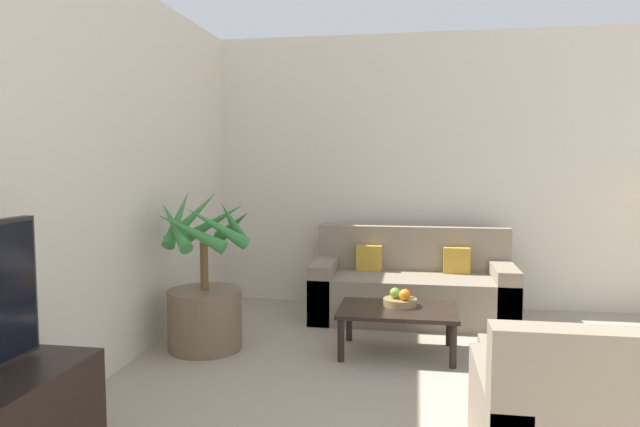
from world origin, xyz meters
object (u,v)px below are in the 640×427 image
object	(u,v)px
potted_palm	(205,297)
apple_red	(406,293)
orange_fruit	(405,295)
coffee_table	(398,314)
ottoman	(537,378)
sofa_loveseat	(412,289)
apple_green	(395,293)
fruit_bowl	(400,302)

from	to	relation	value
potted_palm	apple_red	bearing A→B (deg)	9.68
apple_red	orange_fruit	xyz separation A→B (m)	(-0.01, -0.09, 0.01)
coffee_table	ottoman	world-z (taller)	ottoman
potted_palm	orange_fruit	distance (m)	1.52
sofa_loveseat	apple_green	world-z (taller)	sofa_loveseat
potted_palm	orange_fruit	world-z (taller)	potted_palm
apple_green	fruit_bowl	bearing A→B (deg)	-3.77
apple_red	sofa_loveseat	bearing A→B (deg)	87.58
potted_palm	coffee_table	xyz separation A→B (m)	(1.46, 0.14, -0.10)
sofa_loveseat	coffee_table	distance (m)	1.00
potted_palm	sofa_loveseat	size ratio (longest dim) A/B	0.69
orange_fruit	fruit_bowl	bearing A→B (deg)	122.91
fruit_bowl	potted_palm	bearing A→B (deg)	-171.39
sofa_loveseat	fruit_bowl	distance (m)	0.92
potted_palm	fruit_bowl	xyz separation A→B (m)	(1.48, 0.22, -0.03)
orange_fruit	sofa_loveseat	bearing A→B (deg)	87.20
ottoman	potted_palm	bearing A→B (deg)	163.65
apple_green	ottoman	distance (m)	1.28
apple_red	apple_green	size ratio (longest dim) A/B	0.84
potted_palm	sofa_loveseat	xyz separation A→B (m)	(1.56, 1.13, -0.12)
potted_palm	ottoman	size ratio (longest dim) A/B	1.97
apple_red	potted_palm	bearing A→B (deg)	-170.32
orange_fruit	ottoman	size ratio (longest dim) A/B	0.13
apple_green	potted_palm	bearing A→B (deg)	-171.07
fruit_bowl	orange_fruit	size ratio (longest dim) A/B	3.01
ottoman	apple_green	bearing A→B (deg)	133.73
sofa_loveseat	coffee_table	bearing A→B (deg)	-95.57
potted_palm	fruit_bowl	distance (m)	1.49
apple_green	sofa_loveseat	bearing A→B (deg)	82.51
sofa_loveseat	ottoman	bearing A→B (deg)	-67.67
apple_green	orange_fruit	size ratio (longest dim) A/B	0.97
coffee_table	apple_green	xyz separation A→B (m)	(-0.02, 0.09, 0.14)
potted_palm	ottoman	world-z (taller)	potted_palm
sofa_loveseat	coffee_table	xyz separation A→B (m)	(-0.10, -0.99, 0.02)
apple_red	ottoman	bearing A→B (deg)	-50.16
coffee_table	ottoman	xyz separation A→B (m)	(0.84, -0.82, -0.13)
coffee_table	apple_red	world-z (taller)	apple_red
orange_fruit	potted_palm	bearing A→B (deg)	-173.61
fruit_bowl	sofa_loveseat	bearing A→B (deg)	84.83
sofa_loveseat	orange_fruit	xyz separation A→B (m)	(-0.05, -0.96, 0.16)
coffee_table	apple_green	size ratio (longest dim) A/B	10.68
fruit_bowl	orange_fruit	bearing A→B (deg)	-57.09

